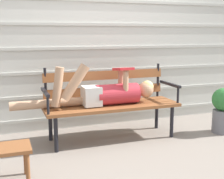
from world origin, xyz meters
name	(u,v)px	position (x,y,z in m)	size (l,w,h in m)	color
ground_plane	(117,143)	(0.00, 0.00, 0.00)	(12.00, 12.00, 0.00)	gray
house_siding	(96,36)	(0.00, 0.80, 1.21)	(4.91, 0.08, 2.43)	beige
park_bench	(110,100)	(0.00, 0.24, 0.47)	(1.60, 0.52, 0.86)	brown
reclining_person	(105,92)	(-0.09, 0.17, 0.57)	(1.69, 0.26, 0.51)	#B72D38
footstool	(5,154)	(-1.22, -0.57, 0.26)	(0.43, 0.30, 0.32)	brown
potted_plant	(223,109)	(1.41, -0.08, 0.31)	(0.29, 0.29, 0.58)	slate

